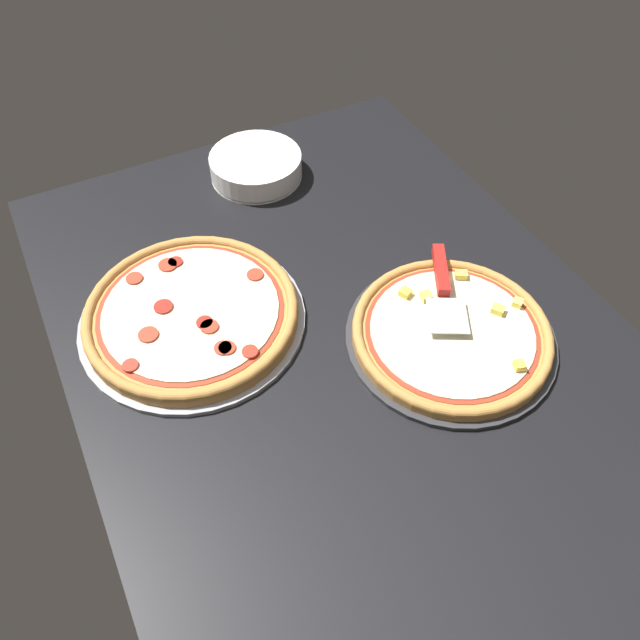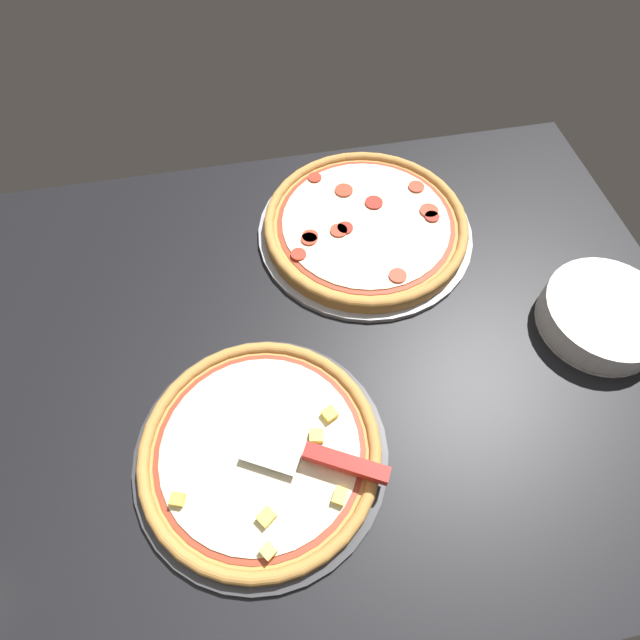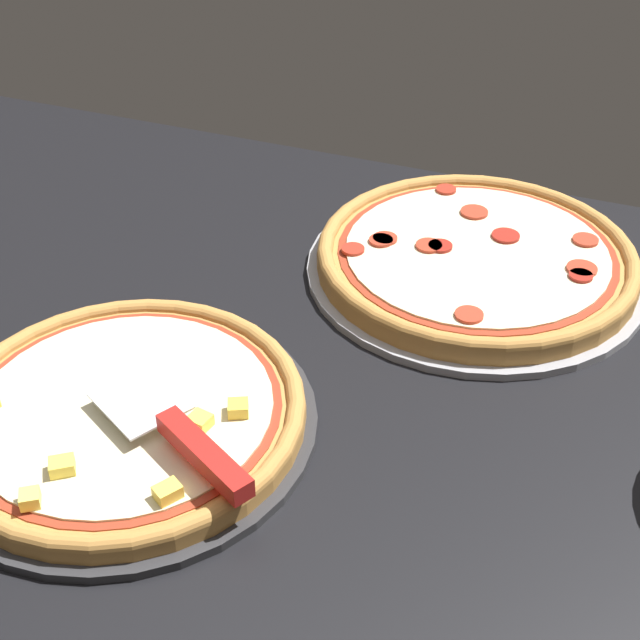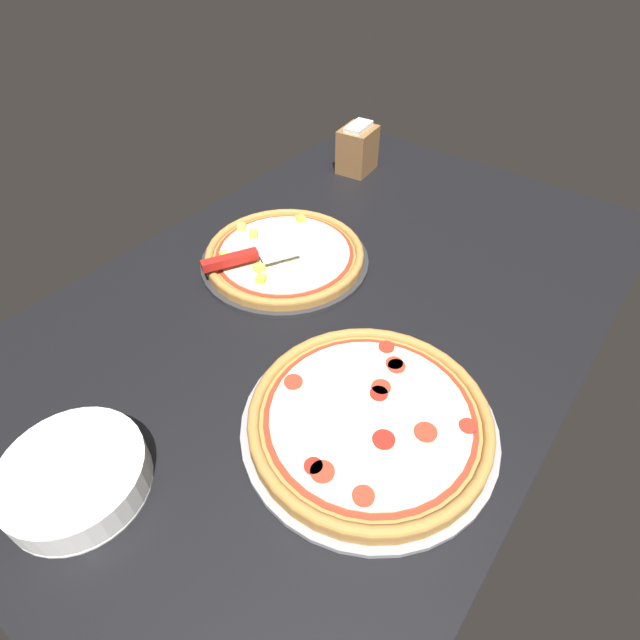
# 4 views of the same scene
# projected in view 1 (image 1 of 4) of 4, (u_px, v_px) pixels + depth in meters

# --- Properties ---
(ground_plane) EXTENTS (1.52, 0.98, 0.04)m
(ground_plane) POSITION_uv_depth(u_px,v_px,m) (365.00, 370.00, 1.12)
(ground_plane) COLOR black
(pizza_pan_front) EXTENTS (0.39, 0.39, 0.01)m
(pizza_pan_front) POSITION_uv_depth(u_px,v_px,m) (450.00, 338.00, 1.14)
(pizza_pan_front) COLOR #2D2D30
(pizza_pan_front) RESTS_ON ground_plane
(pizza_front) EXTENTS (0.36, 0.36, 0.03)m
(pizza_front) POSITION_uv_depth(u_px,v_px,m) (452.00, 332.00, 1.13)
(pizza_front) COLOR #B77F3D
(pizza_front) RESTS_ON pizza_pan_front
(pizza_pan_back) EXTENTS (0.42, 0.42, 0.01)m
(pizza_pan_back) POSITION_uv_depth(u_px,v_px,m) (193.00, 319.00, 1.17)
(pizza_pan_back) COLOR #939399
(pizza_pan_back) RESTS_ON ground_plane
(pizza_back) EXTENTS (0.40, 0.40, 0.03)m
(pizza_back) POSITION_uv_depth(u_px,v_px,m) (191.00, 312.00, 1.15)
(pizza_back) COLOR #B77F3D
(pizza_back) RESTS_ON pizza_pan_back
(serving_spatula) EXTENTS (0.21, 0.14, 0.02)m
(serving_spatula) POSITION_uv_depth(u_px,v_px,m) (442.00, 279.00, 1.18)
(serving_spatula) COLOR silver
(serving_spatula) RESTS_ON pizza_front
(plate_stack) EXTENTS (0.21, 0.21, 0.06)m
(plate_stack) POSITION_uv_depth(u_px,v_px,m) (256.00, 166.00, 1.44)
(plate_stack) COLOR white
(plate_stack) RESTS_ON ground_plane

